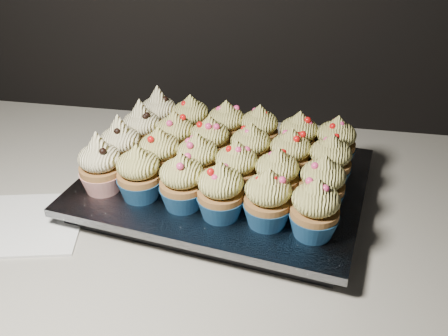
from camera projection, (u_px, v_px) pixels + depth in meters
The scene contains 28 objects.
worktop at pixel (358, 231), 0.73m from camera, with size 2.44×0.64×0.04m, color beige.
napkin at pixel (31, 224), 0.71m from camera, with size 0.14×0.14×0.00m, color white.
baking_tray at pixel (224, 190), 0.77m from camera, with size 0.38×0.29×0.02m, color black.
foil_lining at pixel (224, 180), 0.76m from camera, with size 0.41×0.32×0.01m, color silver.
cupcake_0 at pixel (101, 166), 0.70m from camera, with size 0.06×0.06×0.10m.
cupcake_1 at pixel (139, 174), 0.69m from camera, with size 0.06×0.06×0.08m.
cupcake_2 at pixel (182, 183), 0.67m from camera, with size 0.06×0.06×0.08m.
cupcake_3 at pixel (221, 192), 0.65m from camera, with size 0.06×0.06×0.08m.
cupcake_4 at pixel (268, 199), 0.64m from camera, with size 0.06×0.06×0.08m.
cupcake_5 at pixel (315, 210), 0.62m from camera, with size 0.06×0.06×0.08m.
cupcake_6 at pixel (121, 147), 0.75m from camera, with size 0.06×0.06×0.10m.
cupcake_7 at pixel (160, 155), 0.73m from camera, with size 0.06×0.06×0.08m.
cupcake_8 at pixel (198, 161), 0.72m from camera, with size 0.06×0.06×0.08m.
cupcake_9 at pixel (236, 169), 0.70m from camera, with size 0.06×0.06×0.08m.
cupcake_10 at pixel (277, 177), 0.68m from camera, with size 0.06×0.06×0.08m.
cupcake_11 at pixel (322, 185), 0.67m from camera, with size 0.06×0.06×0.08m.
cupcake_12 at pixel (142, 130), 0.80m from camera, with size 0.06×0.06×0.10m.
cupcake_13 at pixel (175, 138), 0.78m from camera, with size 0.06×0.06×0.08m.
cupcake_14 at pixel (210, 143), 0.77m from camera, with size 0.06×0.06×0.08m.
cupcake_15 at pixel (250, 150), 0.75m from camera, with size 0.06×0.06×0.08m.
cupcake_16 at pixel (290, 156), 0.73m from camera, with size 0.06×0.06×0.08m.
cupcake_17 at pixel (330, 162), 0.72m from camera, with size 0.06×0.06×0.08m.
cupcake_18 at pixel (159, 115), 0.85m from camera, with size 0.06×0.06×0.10m.
cupcake_19 at pixel (191, 120), 0.83m from camera, with size 0.06×0.06×0.08m.
cupcake_20 at pixel (226, 127), 0.81m from camera, with size 0.06×0.06×0.08m.
cupcake_21 at pixel (259, 131), 0.80m from camera, with size 0.06×0.06×0.08m.
cupcake_22 at pixel (298, 138), 0.78m from camera, with size 0.06×0.06×0.08m.
cupcake_23 at pixel (335, 143), 0.77m from camera, with size 0.06×0.06×0.08m.
Camera 1 is at (-0.09, 1.10, 1.33)m, focal length 40.00 mm.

